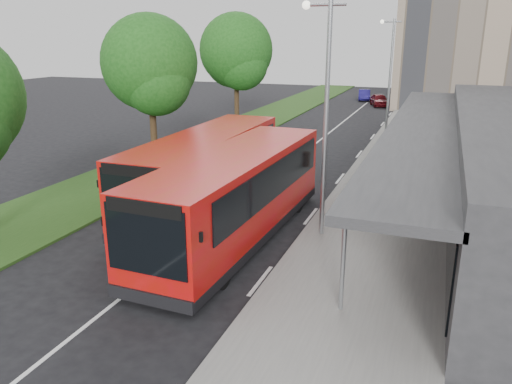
{
  "coord_description": "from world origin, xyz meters",
  "views": [
    {
      "loc": [
        7.87,
        -14.64,
        6.97
      ],
      "look_at": [
        1.74,
        1.81,
        1.5
      ],
      "focal_mm": 35.0,
      "sensor_mm": 36.0,
      "label": 1
    }
  ],
  "objects_px": {
    "bollard": "(393,139)",
    "lamp_post_far": "(389,71)",
    "car_near": "(379,100)",
    "litter_bin": "(379,166)",
    "car_far": "(364,95)",
    "lamp_post_near": "(324,107)",
    "bus_second": "(206,170)",
    "tree_far": "(236,55)",
    "bus_main": "(236,196)",
    "tree_mid": "(150,69)"
  },
  "relations": [
    {
      "from": "tree_far",
      "to": "lamp_post_far",
      "type": "bearing_deg",
      "value": 4.87
    },
    {
      "from": "tree_far",
      "to": "car_near",
      "type": "relative_size",
      "value": 2.29
    },
    {
      "from": "lamp_post_far",
      "to": "litter_bin",
      "type": "relative_size",
      "value": 10.01
    },
    {
      "from": "tree_mid",
      "to": "car_far",
      "type": "bearing_deg",
      "value": 79.72
    },
    {
      "from": "litter_bin",
      "to": "car_near",
      "type": "distance_m",
      "value": 28.31
    },
    {
      "from": "tree_far",
      "to": "bollard",
      "type": "height_order",
      "value": "tree_far"
    },
    {
      "from": "tree_far",
      "to": "lamp_post_near",
      "type": "distance_m",
      "value": 22.08
    },
    {
      "from": "lamp_post_near",
      "to": "lamp_post_far",
      "type": "height_order",
      "value": "same"
    },
    {
      "from": "tree_mid",
      "to": "bus_main",
      "type": "height_order",
      "value": "tree_mid"
    },
    {
      "from": "car_near",
      "to": "car_far",
      "type": "xyz_separation_m",
      "value": [
        -2.27,
        4.62,
        -0.05
      ]
    },
    {
      "from": "litter_bin",
      "to": "car_far",
      "type": "xyz_separation_m",
      "value": [
        -5.76,
        32.71,
        0.05
      ]
    },
    {
      "from": "tree_mid",
      "to": "bus_main",
      "type": "relative_size",
      "value": 0.73
    },
    {
      "from": "lamp_post_near",
      "to": "bus_main",
      "type": "bearing_deg",
      "value": -156.06
    },
    {
      "from": "car_near",
      "to": "lamp_post_far",
      "type": "bearing_deg",
      "value": -98.68
    },
    {
      "from": "bus_main",
      "to": "litter_bin",
      "type": "distance_m",
      "value": 11.08
    },
    {
      "from": "lamp_post_far",
      "to": "car_near",
      "type": "relative_size",
      "value": 2.09
    },
    {
      "from": "bus_main",
      "to": "litter_bin",
      "type": "xyz_separation_m",
      "value": [
        3.68,
        10.4,
        -1.06
      ]
    },
    {
      "from": "tree_mid",
      "to": "bus_second",
      "type": "xyz_separation_m",
      "value": [
        5.78,
        -5.31,
        -3.71
      ]
    },
    {
      "from": "lamp_post_near",
      "to": "lamp_post_far",
      "type": "xyz_separation_m",
      "value": [
        0.0,
        20.0,
        0.0
      ]
    },
    {
      "from": "lamp_post_near",
      "to": "litter_bin",
      "type": "height_order",
      "value": "lamp_post_near"
    },
    {
      "from": "tree_far",
      "to": "lamp_post_far",
      "type": "distance_m",
      "value": 11.21
    },
    {
      "from": "lamp_post_near",
      "to": "tree_mid",
      "type": "bearing_deg",
      "value": 147.64
    },
    {
      "from": "lamp_post_near",
      "to": "car_near",
      "type": "relative_size",
      "value": 2.09
    },
    {
      "from": "lamp_post_far",
      "to": "bus_second",
      "type": "height_order",
      "value": "lamp_post_far"
    },
    {
      "from": "tree_mid",
      "to": "car_near",
      "type": "xyz_separation_m",
      "value": [
        8.59,
        30.23,
        -4.66
      ]
    },
    {
      "from": "bus_second",
      "to": "car_far",
      "type": "xyz_separation_m",
      "value": [
        0.54,
        40.16,
        -0.99
      ]
    },
    {
      "from": "litter_bin",
      "to": "tree_far",
      "type": "bearing_deg",
      "value": 140.76
    },
    {
      "from": "tree_far",
      "to": "litter_bin",
      "type": "height_order",
      "value": "tree_far"
    },
    {
      "from": "lamp_post_near",
      "to": "bollard",
      "type": "relative_size",
      "value": 7.58
    },
    {
      "from": "lamp_post_far",
      "to": "litter_bin",
      "type": "height_order",
      "value": "lamp_post_far"
    },
    {
      "from": "bus_main",
      "to": "car_far",
      "type": "xyz_separation_m",
      "value": [
        -2.07,
        43.12,
        -1.01
      ]
    },
    {
      "from": "lamp_post_near",
      "to": "car_near",
      "type": "height_order",
      "value": "lamp_post_near"
    },
    {
      "from": "tree_mid",
      "to": "bollard",
      "type": "bearing_deg",
      "value": 36.33
    },
    {
      "from": "bus_second",
      "to": "bollard",
      "type": "height_order",
      "value": "bus_second"
    },
    {
      "from": "lamp_post_near",
      "to": "bollard",
      "type": "height_order",
      "value": "lamp_post_near"
    },
    {
      "from": "litter_bin",
      "to": "lamp_post_near",
      "type": "bearing_deg",
      "value": -95.9
    },
    {
      "from": "lamp_post_far",
      "to": "bollard",
      "type": "bearing_deg",
      "value": -76.19
    },
    {
      "from": "car_far",
      "to": "tree_far",
      "type": "bearing_deg",
      "value": -114.38
    },
    {
      "from": "lamp_post_near",
      "to": "lamp_post_far",
      "type": "relative_size",
      "value": 1.0
    },
    {
      "from": "bus_main",
      "to": "bollard",
      "type": "bearing_deg",
      "value": 79.69
    },
    {
      "from": "bus_second",
      "to": "litter_bin",
      "type": "distance_m",
      "value": 9.81
    },
    {
      "from": "tree_far",
      "to": "car_far",
      "type": "relative_size",
      "value": 2.39
    },
    {
      "from": "bollard",
      "to": "lamp_post_far",
      "type": "bearing_deg",
      "value": 103.81
    },
    {
      "from": "bus_main",
      "to": "tree_far",
      "type": "bearing_deg",
      "value": 114.43
    },
    {
      "from": "car_far",
      "to": "lamp_post_far",
      "type": "bearing_deg",
      "value": -86.54
    },
    {
      "from": "bollard",
      "to": "car_far",
      "type": "xyz_separation_m",
      "value": [
        -5.8,
        25.94,
        -0.07
      ]
    },
    {
      "from": "lamp_post_far",
      "to": "litter_bin",
      "type": "xyz_separation_m",
      "value": [
        0.95,
        -10.81,
        -4.17
      ]
    },
    {
      "from": "tree_far",
      "to": "bollard",
      "type": "bearing_deg",
      "value": -14.28
    },
    {
      "from": "litter_bin",
      "to": "car_near",
      "type": "bearing_deg",
      "value": 97.08
    },
    {
      "from": "lamp_post_near",
      "to": "lamp_post_far",
      "type": "distance_m",
      "value": 20.0
    }
  ]
}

